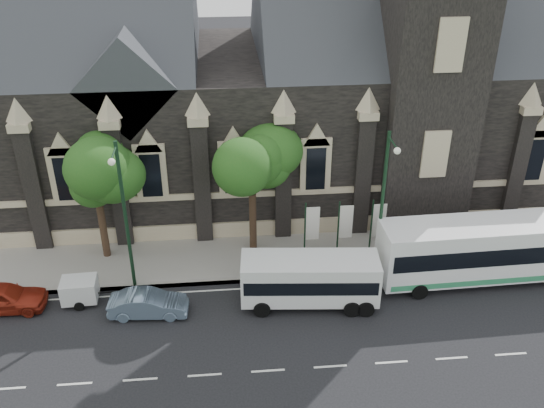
{
  "coord_description": "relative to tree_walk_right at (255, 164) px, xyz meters",
  "views": [
    {
      "loc": [
        1.24,
        -20.83,
        20.73
      ],
      "look_at": [
        3.75,
        6.0,
        5.72
      ],
      "focal_mm": 39.41,
      "sensor_mm": 36.0,
      "label": 1
    }
  ],
  "objects": [
    {
      "name": "ground",
      "position": [
        -3.21,
        -10.71,
        -5.82
      ],
      "size": [
        160.0,
        160.0,
        0.0
      ],
      "primitive_type": "plane",
      "color": "black",
      "rests_on": "ground"
    },
    {
      "name": "sidewalk",
      "position": [
        -3.21,
        -1.21,
        -5.74
      ],
      "size": [
        80.0,
        5.0,
        0.15
      ],
      "primitive_type": "cube",
      "color": "gray",
      "rests_on": "ground"
    },
    {
      "name": "museum",
      "position": [
        1.9,
        8.07,
        2.35
      ],
      "size": [
        40.0,
        17.7,
        29.9
      ],
      "color": "black",
      "rests_on": "ground"
    },
    {
      "name": "tree_walk_right",
      "position": [
        0.0,
        0.0,
        0.0
      ],
      "size": [
        4.08,
        4.08,
        7.8
      ],
      "color": "black",
      "rests_on": "ground"
    },
    {
      "name": "tree_walk_left",
      "position": [
        -9.01,
        -0.01,
        -0.08
      ],
      "size": [
        3.91,
        3.91,
        7.64
      ],
      "color": "black",
      "rests_on": "ground"
    },
    {
      "name": "street_lamp_near",
      "position": [
        6.79,
        -3.62,
        -0.71
      ],
      "size": [
        0.36,
        1.88,
        9.0
      ],
      "color": "#15301D",
      "rests_on": "ground"
    },
    {
      "name": "street_lamp_mid",
      "position": [
        -7.21,
        -3.62,
        -0.71
      ],
      "size": [
        0.36,
        1.88,
        9.0
      ],
      "color": "#15301D",
      "rests_on": "ground"
    },
    {
      "name": "banner_flag_left",
      "position": [
        3.08,
        -1.71,
        -3.43
      ],
      "size": [
        0.9,
        0.1,
        4.0
      ],
      "color": "#15301D",
      "rests_on": "ground"
    },
    {
      "name": "banner_flag_center",
      "position": [
        5.08,
        -1.71,
        -3.43
      ],
      "size": [
        0.9,
        0.1,
        4.0
      ],
      "color": "#15301D",
      "rests_on": "ground"
    },
    {
      "name": "banner_flag_right",
      "position": [
        7.08,
        -1.71,
        -3.43
      ],
      "size": [
        0.9,
        0.1,
        4.0
      ],
      "color": "#15301D",
      "rests_on": "ground"
    },
    {
      "name": "tour_coach",
      "position": [
        13.12,
        -4.51,
        -3.77
      ],
      "size": [
        12.96,
        3.26,
        3.76
      ],
      "rotation": [
        0.0,
        0.0,
        0.03
      ],
      "color": "white",
      "rests_on": "ground"
    },
    {
      "name": "shuttle_bus",
      "position": [
        2.51,
        -5.77,
        -4.18
      ],
      "size": [
        7.53,
        3.14,
        2.84
      ],
      "rotation": [
        0.0,
        0.0,
        -0.09
      ],
      "color": "silver",
      "rests_on": "ground"
    },
    {
      "name": "box_trailer",
      "position": [
        -9.99,
        -4.57,
        -4.99
      ],
      "size": [
        2.75,
        1.62,
        1.46
      ],
      "rotation": [
        0.0,
        0.0,
        0.04
      ],
      "color": "silver",
      "rests_on": "ground"
    },
    {
      "name": "sedan",
      "position": [
        -6.18,
        -5.96,
        -5.13
      ],
      "size": [
        4.26,
        1.71,
        1.38
      ],
      "primitive_type": "imported",
      "rotation": [
        0.0,
        0.0,
        1.51
      ],
      "color": "slate",
      "rests_on": "ground"
    },
    {
      "name": "car_far_red",
      "position": [
        -14.0,
        -4.8,
        -5.04
      ],
      "size": [
        4.6,
        1.91,
        1.56
      ],
      "primitive_type": "imported",
      "rotation": [
        0.0,
        0.0,
        1.55
      ],
      "color": "maroon",
      "rests_on": "ground"
    }
  ]
}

